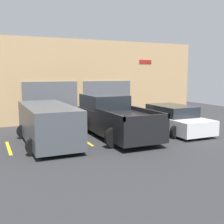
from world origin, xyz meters
name	(u,v)px	position (x,y,z in m)	size (l,w,h in m)	color
ground_plane	(102,130)	(0.00, 0.00, 0.00)	(28.00, 28.00, 0.00)	#2D2D30
shophouse_building	(81,81)	(0.00, 3.29, 2.43)	(15.63, 0.68, 4.92)	tan
pickup_truck	(114,117)	(0.00, -1.43, 0.87)	(2.56, 5.39, 1.85)	black
sedan_white	(172,119)	(3.11, -1.70, 0.61)	(2.17, 4.44, 1.31)	white
sedan_side	(48,123)	(-3.11, -1.72, 0.87)	(2.20, 4.69, 1.61)	#474C51
parking_stripe_far_left	(9,148)	(-4.67, -1.73, 0.00)	(0.12, 2.20, 0.01)	gold
parking_stripe_left	(84,140)	(-1.56, -1.73, 0.00)	(0.12, 2.20, 0.01)	gold
parking_stripe_centre	(146,134)	(1.56, -1.73, 0.00)	(0.12, 2.20, 0.01)	gold
parking_stripe_right	(197,129)	(4.67, -1.73, 0.00)	(0.12, 2.20, 0.01)	gold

